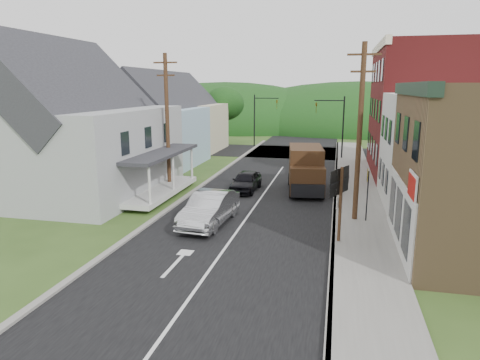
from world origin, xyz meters
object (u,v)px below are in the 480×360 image
Objects in this scene: delivery_van at (306,170)px; warning_sign at (367,187)px; dark_sedan at (246,181)px; silver_sedan at (210,209)px; route_sign_cluster at (340,193)px.

delivery_van reaches higher than warning_sign.
delivery_van reaches higher than dark_sedan.
route_sign_cluster is (6.38, -1.38, 1.50)m from silver_sedan.
dark_sedan is 9.27m from warning_sign.
warning_sign is (7.45, -5.38, 1.24)m from dark_sedan.
dark_sedan is 4.06m from delivery_van.
silver_sedan is at bearing -168.54° from route_sign_cluster.
dark_sedan is at bearing 91.30° from silver_sedan.
route_sign_cluster is at bearing -53.19° from dark_sedan.
warning_sign reaches higher than silver_sedan.
delivery_van is at bearing 13.74° from dark_sedan.
silver_sedan is 8.07m from warning_sign.
silver_sedan is 6.70m from route_sign_cluster.
route_sign_cluster reaches higher than silver_sedan.
silver_sedan is 7.33m from dark_sedan.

